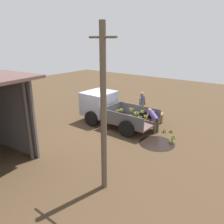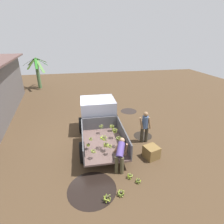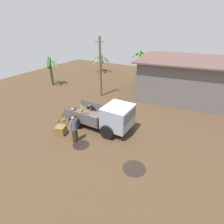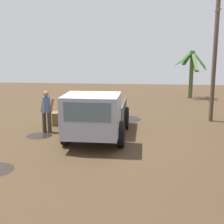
{
  "view_description": "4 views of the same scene",
  "coord_description": "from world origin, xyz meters",
  "px_view_note": "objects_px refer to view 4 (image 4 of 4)",
  "views": [
    {
      "loc": [
        -8.06,
        9.28,
        4.92
      ],
      "look_at": [
        -1.23,
        0.3,
        1.14
      ],
      "focal_mm": 35.0,
      "sensor_mm": 36.0,
      "label": 1
    },
    {
      "loc": [
        -8.6,
        0.34,
        5.05
      ],
      "look_at": [
        -0.32,
        -1.27,
        1.37
      ],
      "focal_mm": 28.0,
      "sensor_mm": 36.0,
      "label": 2
    },
    {
      "loc": [
        4.87,
        -9.24,
        6.49
      ],
      "look_at": [
        -0.02,
        -0.51,
        1.31
      ],
      "focal_mm": 28.0,
      "sensor_mm": 36.0,
      "label": 3
    },
    {
      "loc": [
        10.65,
        1.06,
        3.46
      ],
      "look_at": [
        -1.27,
        -0.08,
        0.91
      ],
      "focal_mm": 50.0,
      "sensor_mm": 36.0,
      "label": 4
    }
  ],
  "objects_px": {
    "person_worker_loading": "(94,107)",
    "banana_bunch_on_ground_3": "(87,116)",
    "person_foreground_visitor": "(46,110)",
    "cargo_truck": "(94,117)",
    "wooden_crate_0": "(58,118)",
    "banana_bunch_on_ground_2": "(114,114)",
    "utility_pole": "(214,61)",
    "banana_bunch_on_ground_0": "(91,117)",
    "banana_bunch_on_ground_1": "(104,115)"
  },
  "relations": [
    {
      "from": "person_worker_loading",
      "to": "banana_bunch_on_ground_3",
      "type": "xyz_separation_m",
      "value": [
        -0.87,
        -0.49,
        -0.66
      ]
    },
    {
      "from": "person_foreground_visitor",
      "to": "banana_bunch_on_ground_3",
      "type": "height_order",
      "value": "person_foreground_visitor"
    },
    {
      "from": "utility_pole",
      "to": "person_foreground_visitor",
      "type": "bearing_deg",
      "value": -69.75
    },
    {
      "from": "cargo_truck",
      "to": "banana_bunch_on_ground_2",
      "type": "xyz_separation_m",
      "value": [
        -4.51,
        0.3,
        -0.87
      ]
    },
    {
      "from": "cargo_truck",
      "to": "person_worker_loading",
      "type": "xyz_separation_m",
      "value": [
        -3.09,
        -0.48,
        -0.25
      ]
    },
    {
      "from": "person_worker_loading",
      "to": "banana_bunch_on_ground_2",
      "type": "xyz_separation_m",
      "value": [
        -1.42,
        0.78,
        -0.62
      ]
    },
    {
      "from": "cargo_truck",
      "to": "banana_bunch_on_ground_3",
      "type": "relative_size",
      "value": 21.12
    },
    {
      "from": "utility_pole",
      "to": "banana_bunch_on_ground_1",
      "type": "distance_m",
      "value": 5.76
    },
    {
      "from": "person_foreground_visitor",
      "to": "banana_bunch_on_ground_3",
      "type": "xyz_separation_m",
      "value": [
        -2.59,
        1.18,
        -0.84
      ]
    },
    {
      "from": "utility_pole",
      "to": "banana_bunch_on_ground_2",
      "type": "distance_m",
      "value": 5.33
    },
    {
      "from": "person_foreground_visitor",
      "to": "wooden_crate_0",
      "type": "relative_size",
      "value": 2.87
    },
    {
      "from": "banana_bunch_on_ground_1",
      "to": "banana_bunch_on_ground_2",
      "type": "relative_size",
      "value": 0.94
    },
    {
      "from": "utility_pole",
      "to": "banana_bunch_on_ground_0",
      "type": "xyz_separation_m",
      "value": [
        0.29,
        -5.62,
        -2.65
      ]
    },
    {
      "from": "banana_bunch_on_ground_1",
      "to": "banana_bunch_on_ground_2",
      "type": "distance_m",
      "value": 0.52
    },
    {
      "from": "cargo_truck",
      "to": "person_foreground_visitor",
      "type": "distance_m",
      "value": 2.54
    },
    {
      "from": "utility_pole",
      "to": "banana_bunch_on_ground_1",
      "type": "relative_size",
      "value": 20.3
    },
    {
      "from": "utility_pole",
      "to": "banana_bunch_on_ground_0",
      "type": "height_order",
      "value": "utility_pole"
    },
    {
      "from": "person_foreground_visitor",
      "to": "cargo_truck",
      "type": "bearing_deg",
      "value": -111.05
    },
    {
      "from": "cargo_truck",
      "to": "banana_bunch_on_ground_0",
      "type": "height_order",
      "value": "cargo_truck"
    },
    {
      "from": "banana_bunch_on_ground_3",
      "to": "person_foreground_visitor",
      "type": "bearing_deg",
      "value": -24.43
    },
    {
      "from": "person_foreground_visitor",
      "to": "wooden_crate_0",
      "type": "bearing_deg",
      "value": 5.58
    },
    {
      "from": "banana_bunch_on_ground_0",
      "to": "banana_bunch_on_ground_1",
      "type": "height_order",
      "value": "banana_bunch_on_ground_0"
    },
    {
      "from": "person_foreground_visitor",
      "to": "wooden_crate_0",
      "type": "xyz_separation_m",
      "value": [
        -1.28,
        0.13,
        -0.66
      ]
    },
    {
      "from": "utility_pole",
      "to": "person_worker_loading",
      "type": "distance_m",
      "value": 5.81
    },
    {
      "from": "person_worker_loading",
      "to": "banana_bunch_on_ground_2",
      "type": "distance_m",
      "value": 1.74
    },
    {
      "from": "banana_bunch_on_ground_2",
      "to": "person_worker_loading",
      "type": "bearing_deg",
      "value": -28.67
    },
    {
      "from": "person_worker_loading",
      "to": "banana_bunch_on_ground_0",
      "type": "height_order",
      "value": "person_worker_loading"
    },
    {
      "from": "banana_bunch_on_ground_1",
      "to": "banana_bunch_on_ground_2",
      "type": "xyz_separation_m",
      "value": [
        -0.13,
        0.5,
        0.02
      ]
    },
    {
      "from": "cargo_truck",
      "to": "banana_bunch_on_ground_0",
      "type": "xyz_separation_m",
      "value": [
        -3.66,
        -0.72,
        -0.89
      ]
    },
    {
      "from": "banana_bunch_on_ground_0",
      "to": "utility_pole",
      "type": "bearing_deg",
      "value": 93.0
    },
    {
      "from": "wooden_crate_0",
      "to": "banana_bunch_on_ground_2",
      "type": "bearing_deg",
      "value": 128.89
    },
    {
      "from": "person_worker_loading",
      "to": "banana_bunch_on_ground_0",
      "type": "relative_size",
      "value": 4.94
    },
    {
      "from": "utility_pole",
      "to": "banana_bunch_on_ground_0",
      "type": "relative_size",
      "value": 21.33
    },
    {
      "from": "banana_bunch_on_ground_0",
      "to": "wooden_crate_0",
      "type": "bearing_deg",
      "value": -51.68
    },
    {
      "from": "person_foreground_visitor",
      "to": "banana_bunch_on_ground_3",
      "type": "bearing_deg",
      "value": -13.16
    },
    {
      "from": "cargo_truck",
      "to": "banana_bunch_on_ground_3",
      "type": "bearing_deg",
      "value": -165.5
    },
    {
      "from": "banana_bunch_on_ground_0",
      "to": "wooden_crate_0",
      "type": "height_order",
      "value": "wooden_crate_0"
    },
    {
      "from": "person_foreground_visitor",
      "to": "banana_bunch_on_ground_0",
      "type": "relative_size",
      "value": 6.68
    },
    {
      "from": "banana_bunch_on_ground_0",
      "to": "banana_bunch_on_ground_3",
      "type": "relative_size",
      "value": 1.16
    },
    {
      "from": "person_foreground_visitor",
      "to": "person_worker_loading",
      "type": "relative_size",
      "value": 1.35
    },
    {
      "from": "banana_bunch_on_ground_3",
      "to": "utility_pole",
      "type": "bearing_deg",
      "value": 90.06
    },
    {
      "from": "utility_pole",
      "to": "banana_bunch_on_ground_2",
      "type": "height_order",
      "value": "utility_pole"
    },
    {
      "from": "utility_pole",
      "to": "banana_bunch_on_ground_0",
      "type": "distance_m",
      "value": 6.22
    },
    {
      "from": "cargo_truck",
      "to": "banana_bunch_on_ground_2",
      "type": "height_order",
      "value": "cargo_truck"
    },
    {
      "from": "person_foreground_visitor",
      "to": "banana_bunch_on_ground_2",
      "type": "relative_size",
      "value": 6.0
    },
    {
      "from": "utility_pole",
      "to": "wooden_crate_0",
      "type": "distance_m",
      "value": 7.47
    },
    {
      "from": "banana_bunch_on_ground_0",
      "to": "person_worker_loading",
      "type": "bearing_deg",
      "value": 22.81
    },
    {
      "from": "banana_bunch_on_ground_1",
      "to": "person_foreground_visitor",
      "type": "bearing_deg",
      "value": -32.86
    },
    {
      "from": "cargo_truck",
      "to": "person_worker_loading",
      "type": "bearing_deg",
      "value": -170.49
    },
    {
      "from": "person_worker_loading",
      "to": "wooden_crate_0",
      "type": "relative_size",
      "value": 2.12
    }
  ]
}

